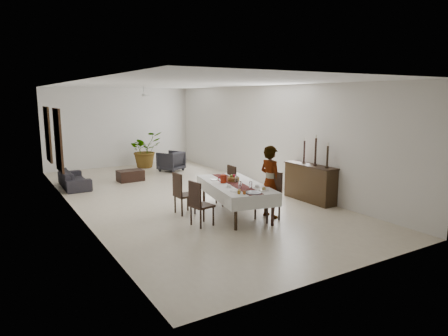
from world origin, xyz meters
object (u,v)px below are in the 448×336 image
(red_pitcher, at_px, (223,179))
(sofa, at_px, (74,179))
(sideboard_body, at_px, (310,183))
(dining_table_top, at_px, (235,185))
(woman, at_px, (270,182))

(red_pitcher, distance_m, sofa, 5.60)
(sideboard_body, height_order, sofa, sideboard_body)
(dining_table_top, relative_size, sideboard_body, 1.48)
(sideboard_body, bearing_deg, woman, -161.60)
(sideboard_body, bearing_deg, dining_table_top, 179.25)
(dining_table_top, bearing_deg, woman, -37.48)
(dining_table_top, height_order, woman, woman)
(dining_table_top, distance_m, red_pitcher, 0.32)
(dining_table_top, xyz_separation_m, woman, (0.58, -0.65, 0.13))
(red_pitcher, bearing_deg, dining_table_top, -41.92)
(sideboard_body, bearing_deg, red_pitcher, 175.08)
(woman, bearing_deg, dining_table_top, 35.61)
(red_pitcher, height_order, sofa, red_pitcher)
(woman, bearing_deg, red_pitcher, 37.26)
(woman, xyz_separation_m, sofa, (-3.38, 5.77, -0.59))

